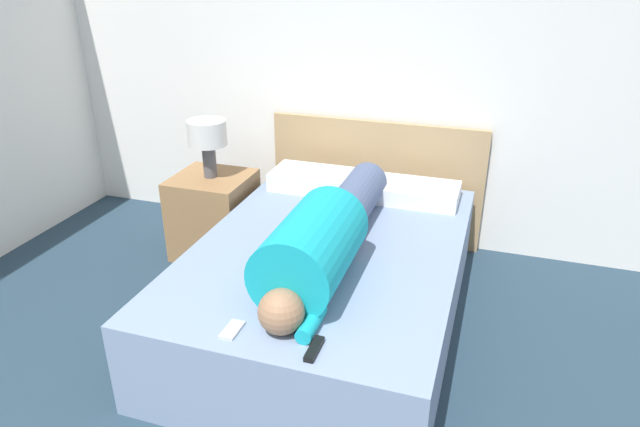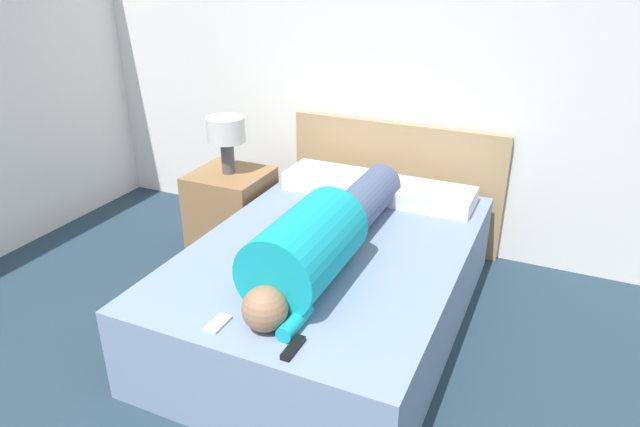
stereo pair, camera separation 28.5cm
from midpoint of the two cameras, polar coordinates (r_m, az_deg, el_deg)
wall_back at (r=3.88m, az=11.85°, el=14.95°), size 6.13×0.06×2.60m
bed at (r=3.20m, az=3.70°, el=-7.04°), size 1.39×2.03×0.48m
headboard at (r=4.07m, az=9.40°, el=2.91°), size 1.51×0.04×0.88m
nightstand at (r=4.00m, az=-6.83°, el=0.26°), size 0.50×0.48×0.56m
table_lamp at (r=3.80m, az=-7.26°, el=7.91°), size 0.25×0.25×0.38m
person_lying at (r=2.81m, az=3.19°, el=-2.38°), size 0.38×1.60×0.38m
pillow_near_headboard at (r=3.80m, az=3.36°, el=3.32°), size 0.58×0.33×0.12m
pillow_second at (r=3.63m, az=13.04°, el=1.59°), size 0.55×0.33×0.11m
tv_remote at (r=2.32m, az=0.89°, el=-13.40°), size 0.04×0.15×0.02m
cell_phone at (r=2.47m, az=-6.91°, el=-10.97°), size 0.06×0.13×0.01m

